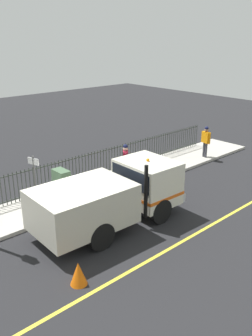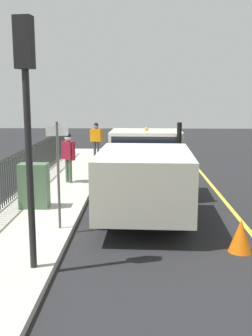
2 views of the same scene
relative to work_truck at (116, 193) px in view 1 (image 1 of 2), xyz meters
The scene contains 10 objects.
ground_plane 2.00m from the work_truck, 78.45° to the left, with size 59.86×59.86×0.00m, color #232326.
sidewalk_slab 3.54m from the work_truck, 27.37° to the left, with size 2.43×27.21×0.14m, color #B7B2A8.
lane_marking 3.16m from the work_truck, 148.18° to the left, with size 0.12×24.49×0.01m, color yellow.
work_truck is the anchor object (origin of this frame).
worker_standing 3.94m from the work_truck, 47.18° to the right, with size 0.52×0.51×1.79m.
pedestrian_distant 8.86m from the work_truck, 75.24° to the right, with size 0.64×0.32×1.76m.
iron_fence 4.28m from the work_truck, 21.16° to the left, with size 0.04×23.16×1.33m.
utility_cabinet 3.14m from the work_truck, ahead, with size 0.79×0.46×1.24m, color #4C6B4C.
traffic_cone 3.75m from the work_truck, 121.82° to the left, with size 0.49×0.49×0.70m, color orange.
street_sign 2.97m from the work_truck, 45.93° to the left, with size 0.49×0.17×2.50m.
Camera 1 is at (-9.43, 6.34, 6.67)m, focal length 38.82 mm.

